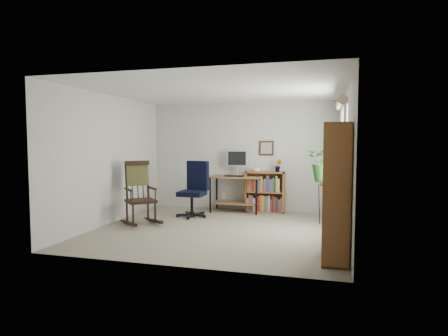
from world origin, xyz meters
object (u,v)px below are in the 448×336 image
(office_chair, at_px, (192,189))
(rocking_chair, at_px, (141,192))
(tall_bookshelf, at_px, (336,192))
(desk, at_px, (236,194))
(low_bookshelf, at_px, (265,192))

(office_chair, height_order, rocking_chair, rocking_chair)
(office_chair, xyz_separation_m, tall_bookshelf, (2.74, -2.16, 0.30))
(office_chair, distance_m, rocking_chair, 1.11)
(desk, bearing_deg, tall_bookshelf, -55.63)
(office_chair, bearing_deg, rocking_chair, -115.64)
(desk, relative_size, tall_bookshelf, 0.62)
(desk, distance_m, rocking_chair, 2.18)
(desk, distance_m, low_bookshelf, 0.64)
(low_bookshelf, bearing_deg, tall_bookshelf, -65.67)
(office_chair, xyz_separation_m, rocking_chair, (-0.69, -0.86, 0.02))
(desk, xyz_separation_m, rocking_chair, (-1.43, -1.64, 0.20))
(office_chair, relative_size, tall_bookshelf, 0.65)
(low_bookshelf, relative_size, tall_bookshelf, 0.50)
(rocking_chair, relative_size, low_bookshelf, 1.34)
(rocking_chair, bearing_deg, office_chair, 7.40)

